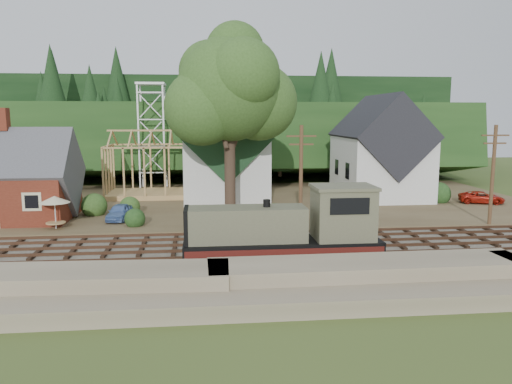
{
  "coord_description": "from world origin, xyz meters",
  "views": [
    {
      "loc": [
        -0.09,
        -30.84,
        8.59
      ],
      "look_at": [
        3.75,
        6.0,
        3.0
      ],
      "focal_mm": 35.0,
      "sensor_mm": 36.0,
      "label": 1
    }
  ],
  "objects": [
    {
      "name": "car_red",
      "position": [
        26.6,
        14.28,
        0.88
      ],
      "size": [
        4.56,
        3.12,
        1.16
      ],
      "primitive_type": "imported",
      "rotation": [
        0.0,
        0.0,
        1.26
      ],
      "color": "#AD1B0D",
      "rests_on": "village_flat"
    },
    {
      "name": "timber_frame",
      "position": [
        -6.0,
        22.0,
        3.27
      ],
      "size": [
        8.2,
        6.2,
        6.99
      ],
      "color": "tan",
      "rests_on": "village_flat"
    },
    {
      "name": "farmhouse",
      "position": [
        18.0,
        19.0,
        4.87
      ],
      "size": [
        8.4,
        10.8,
        10.6
      ],
      "color": "silver",
      "rests_on": "village_flat"
    },
    {
      "name": "embankment",
      "position": [
        0.0,
        -8.5,
        0.0
      ],
      "size": [
        64.0,
        5.0,
        1.6
      ],
      "primitive_type": "cube",
      "color": "#7F7259",
      "rests_on": "ground"
    },
    {
      "name": "car_blue",
      "position": [
        -7.01,
        9.86,
        0.95
      ],
      "size": [
        1.92,
        3.93,
        1.29
      ],
      "primitive_type": "imported",
      "rotation": [
        0.0,
        0.0,
        -0.11
      ],
      "color": "#577EBC",
      "rests_on": "village_flat"
    },
    {
      "name": "telegraph_pole_near",
      "position": [
        7.0,
        5.2,
        4.25
      ],
      "size": [
        2.2,
        0.28,
        8.0
      ],
      "color": "#4C331E",
      "rests_on": "ground"
    },
    {
      "name": "telegraph_pole_far",
      "position": [
        22.0,
        5.2,
        4.25
      ],
      "size": [
        2.2,
        0.28,
        8.0
      ],
      "color": "#4C331E",
      "rests_on": "ground"
    },
    {
      "name": "ridge",
      "position": [
        0.0,
        58.0,
        0.0
      ],
      "size": [
        80.0,
        20.0,
        12.0
      ],
      "primitive_type": "cube",
      "color": "black",
      "rests_on": "ground"
    },
    {
      "name": "village_flat",
      "position": [
        0.0,
        18.0,
        0.15
      ],
      "size": [
        64.0,
        26.0,
        0.3
      ],
      "primitive_type": "cube",
      "color": "brown",
      "rests_on": "ground"
    },
    {
      "name": "hillside",
      "position": [
        0.0,
        42.0,
        0.0
      ],
      "size": [
        70.0,
        28.96,
        12.74
      ],
      "primitive_type": "cube",
      "rotation": [
        -0.17,
        0.0,
        0.0
      ],
      "color": "#1E3F19",
      "rests_on": "ground"
    },
    {
      "name": "church",
      "position": [
        2.0,
        19.68,
        5.18
      ],
      "size": [
        8.4,
        15.17,
        13.0
      ],
      "color": "silver",
      "rests_on": "village_flat"
    },
    {
      "name": "locomotive",
      "position": [
        4.79,
        -3.0,
        2.02
      ],
      "size": [
        11.21,
        2.8,
        4.51
      ],
      "color": "black",
      "rests_on": "railroad_bed"
    },
    {
      "name": "railroad_bed",
      "position": [
        0.0,
        0.0,
        0.08
      ],
      "size": [
        64.0,
        11.0,
        0.16
      ],
      "primitive_type": "cube",
      "color": "#726B5B",
      "rests_on": "ground"
    },
    {
      "name": "big_tree",
      "position": [
        2.17,
        10.08,
        10.22
      ],
      "size": [
        10.9,
        8.4,
        14.7
      ],
      "color": "#38281E",
      "rests_on": "village_flat"
    },
    {
      "name": "depot",
      "position": [
        -16.0,
        11.0,
        3.21
      ],
      "size": [
        10.8,
        7.41,
        9.0
      ],
      "color": "#5C2115",
      "rests_on": "village_flat"
    },
    {
      "name": "patio_set",
      "position": [
        -11.22,
        7.02,
        2.41
      ],
      "size": [
        2.22,
        2.22,
        2.48
      ],
      "color": "silver",
      "rests_on": "village_flat"
    },
    {
      "name": "lattice_tower",
      "position": [
        -6.0,
        28.0,
        10.03
      ],
      "size": [
        3.2,
        3.2,
        12.12
      ],
      "color": "silver",
      "rests_on": "village_flat"
    },
    {
      "name": "ground",
      "position": [
        0.0,
        0.0,
        0.0
      ],
      "size": [
        140.0,
        140.0,
        0.0
      ],
      "primitive_type": "plane",
      "color": "#384C1E",
      "rests_on": "ground"
    }
  ]
}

